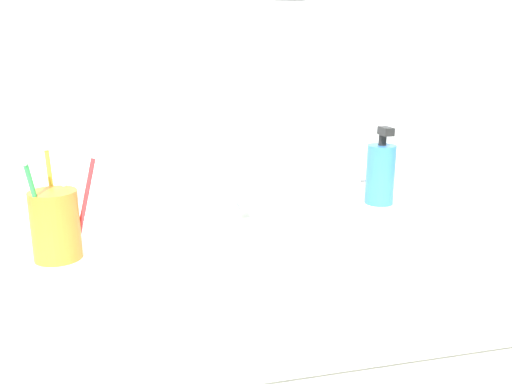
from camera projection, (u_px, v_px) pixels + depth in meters
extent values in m
cube|color=silver|center=(219.00, 38.00, 1.15)|extent=(2.31, 0.04, 2.40)
cube|color=white|center=(260.00, 251.00, 0.89)|extent=(1.11, 0.66, 0.04)
ellipsoid|color=white|center=(260.00, 281.00, 0.85)|extent=(0.35, 0.35, 0.10)
torus|color=white|center=(261.00, 252.00, 0.84)|extent=(0.41, 0.41, 0.02)
cylinder|color=#595B60|center=(260.00, 307.00, 0.86)|extent=(0.03, 0.03, 0.01)
cylinder|color=silver|center=(234.00, 187.00, 1.02)|extent=(0.02, 0.02, 0.10)
cylinder|color=silver|center=(239.00, 190.00, 0.98)|extent=(0.02, 0.10, 0.05)
cylinder|color=silver|center=(232.00, 156.00, 1.02)|extent=(0.01, 0.05, 0.01)
cylinder|color=orange|center=(56.00, 224.00, 0.81)|extent=(0.07, 0.07, 0.11)
cylinder|color=yellow|center=(53.00, 196.00, 0.82)|extent=(0.02, 0.02, 0.17)
cube|color=white|center=(45.00, 142.00, 0.81)|extent=(0.01, 0.02, 0.03)
cylinder|color=red|center=(85.00, 202.00, 0.81)|extent=(0.05, 0.01, 0.16)
cube|color=white|center=(95.00, 150.00, 0.80)|extent=(0.02, 0.01, 0.03)
cylinder|color=white|center=(64.00, 190.00, 0.82)|extent=(0.03, 0.04, 0.19)
cube|color=white|center=(66.00, 128.00, 0.81)|extent=(0.02, 0.02, 0.03)
cylinder|color=green|center=(38.00, 208.00, 0.77)|extent=(0.03, 0.05, 0.16)
cube|color=white|center=(23.00, 156.00, 0.73)|extent=(0.01, 0.02, 0.03)
cylinder|color=#3372BF|center=(380.00, 175.00, 1.08)|extent=(0.06, 0.06, 0.12)
cylinder|color=black|center=(383.00, 140.00, 1.06)|extent=(0.02, 0.02, 0.02)
cube|color=black|center=(386.00, 131.00, 1.05)|extent=(0.02, 0.04, 0.02)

